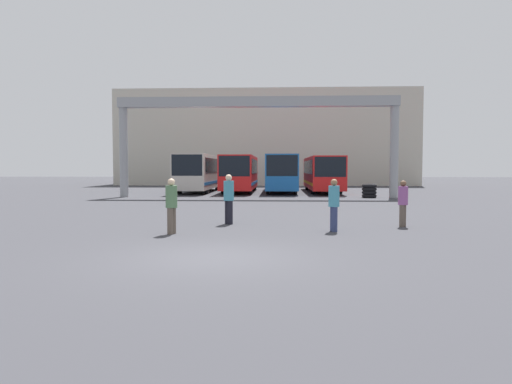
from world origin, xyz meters
TOP-DOWN VIEW (x-y plane):
  - ground_plane at (0.00, 0.00)m, footprint 200.00×200.00m
  - building_backdrop at (0.00, 50.20)m, footprint 37.15×12.00m
  - overhead_gantry at (0.00, 22.11)m, footprint 19.98×0.80m
  - bus_slot_0 at (-5.42, 29.58)m, footprint 2.59×11.52m
  - bus_slot_1 at (-1.81, 29.33)m, footprint 2.60×11.03m
  - bus_slot_2 at (1.81, 29.94)m, footprint 2.60×12.25m
  - bus_slot_3 at (5.42, 30.00)m, footprint 2.59×12.37m
  - pedestrian_near_right at (-0.36, 6.41)m, footprint 0.39×0.39m
  - pedestrian_mid_right at (5.95, 5.93)m, footprint 0.34×0.34m
  - pedestrian_mid_left at (-1.91, 3.76)m, footprint 0.37×0.37m
  - pedestrian_far_center at (3.33, 4.57)m, footprint 0.36×0.36m
  - tire_stack at (8.02, 22.26)m, footprint 1.04×1.04m

SIDE VIEW (x-z plane):
  - ground_plane at x=0.00m, z-range 0.00..0.00m
  - tire_stack at x=8.02m, z-range 0.00..0.96m
  - pedestrian_mid_right at x=5.95m, z-range 0.05..1.71m
  - pedestrian_far_center at x=3.33m, z-range 0.05..1.79m
  - pedestrian_mid_left at x=-1.91m, z-range 0.05..1.82m
  - pedestrian_near_right at x=-0.36m, z-range 0.06..1.92m
  - bus_slot_3 at x=5.42m, z-range 0.24..3.29m
  - bus_slot_1 at x=-1.81m, z-range 0.24..3.38m
  - bus_slot_2 at x=1.81m, z-range 0.25..3.44m
  - bus_slot_0 at x=-5.42m, z-range 0.25..3.49m
  - overhead_gantry at x=0.00m, z-range 2.18..9.33m
  - building_backdrop at x=0.00m, z-range 0.00..11.71m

